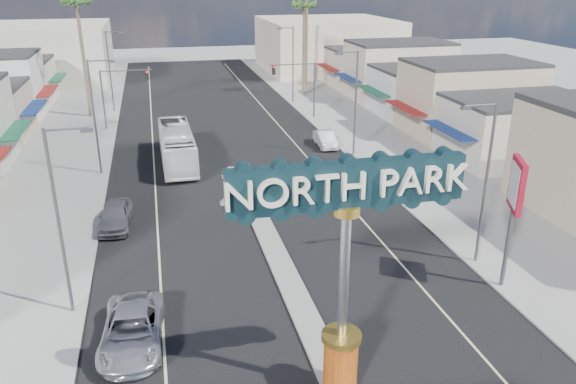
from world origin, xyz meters
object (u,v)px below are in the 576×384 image
traffic_signal_right (298,80)px  city_bus (177,145)px  traffic_signal_left (121,87)px  streetlight_r_far (292,61)px  streetlight_r_mid (354,98)px  gateway_sign (345,254)px  streetlight_l_far (111,67)px  palm_left_far (77,8)px  car_parked_right (325,139)px  suv_left (132,329)px  palm_right_mid (304,10)px  car_parked_left (116,215)px  streetlight_l_mid (96,112)px  streetlight_l_near (61,214)px  bank_pylon_sign (516,192)px  streetlight_r_near (484,177)px

traffic_signal_right → city_bus: (-13.70, -12.53, -2.73)m
traffic_signal_left → streetlight_r_far: 21.20m
streetlight_r_mid → gateway_sign: bearing=-110.4°
streetlight_l_far → palm_left_far: size_ratio=0.69×
car_parked_right → suv_left: bearing=-119.8°
palm_right_mid → traffic_signal_right: bearing=-107.6°
traffic_signal_left → car_parked_right: (18.18, -10.80, -3.58)m
car_parked_left → city_bus: (4.49, 11.98, 0.76)m
suv_left → car_parked_left: size_ratio=1.20×
streetlight_l_mid → streetlight_l_far: same height
traffic_signal_right → streetlight_l_near: (-19.62, -33.99, 0.79)m
traffic_signal_left → streetlight_l_near: 34.03m
gateway_sign → car_parked_left: bearing=117.2°
streetlight_r_mid → suv_left: bearing=-128.1°
traffic_signal_left → bank_pylon_sign: (19.68, -36.63, 0.93)m
traffic_signal_right → bank_pylon_sign: (1.31, -36.63, 0.93)m
traffic_signal_left → palm_right_mid: (22.18, 12.01, 6.33)m
traffic_signal_left → streetlight_r_mid: size_ratio=0.67×
palm_left_far → car_parked_right: palm_left_far is taller
streetlight_l_near → streetlight_r_far: same height
palm_right_mid → bank_pylon_sign: bearing=-92.9°
streetlight_l_near → streetlight_r_mid: 28.90m
streetlight_r_mid → palm_right_mid: palm_right_mid is taller
palm_left_far → palm_right_mid: size_ratio=1.08×
gateway_sign → streetlight_l_far: bearing=101.8°
streetlight_l_far → suv_left: streetlight_l_far is taller
streetlight_r_mid → palm_left_far: 31.47m
car_parked_left → traffic_signal_right: bearing=57.7°
traffic_signal_left → city_bus: size_ratio=0.54×
streetlight_l_far → bank_pylon_sign: bearing=-64.9°
car_parked_right → bank_pylon_sign: bank_pylon_sign is taller
bank_pylon_sign → streetlight_l_near: bearing=-164.7°
gateway_sign → palm_left_far: bearing=105.1°
gateway_sign → car_parked_left: gateway_sign is taller
traffic_signal_left → streetlight_l_near: streetlight_l_near is taller
streetlight_r_far → car_parked_right: 19.36m
palm_left_far → streetlight_l_near: bearing=-86.3°
traffic_signal_left → bank_pylon_sign: size_ratio=0.89×
traffic_signal_right → streetlight_r_far: bearing=81.1°
streetlight_l_far → streetlight_l_mid: bearing=-90.0°
traffic_signal_left → streetlight_l_mid: (-1.25, -13.99, 0.79)m
gateway_sign → streetlight_r_mid: 29.91m
streetlight_l_near → streetlight_r_near: bearing=0.0°
traffic_signal_left → bank_pylon_sign: 41.59m
streetlight_r_near → streetlight_r_far: same height
streetlight_l_far → streetlight_r_mid: size_ratio=1.00×
palm_right_mid → streetlight_l_far: bearing=-170.3°
streetlight_r_far → palm_left_far: (-23.43, -2.00, 6.43)m
traffic_signal_right → suv_left: traffic_signal_right is taller
gateway_sign → suv_left: gateway_sign is taller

